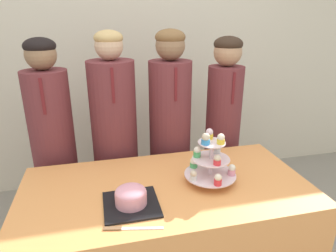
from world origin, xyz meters
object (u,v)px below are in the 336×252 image
object	(u,v)px
student_2	(170,141)
cake_knife	(123,229)
cupcake_stand	(211,160)
student_1	(116,148)
student_3	(222,137)
round_cake	(131,197)
student_0	(55,155)

from	to	relation	value
student_2	cake_knife	bearing A→B (deg)	-115.43
cake_knife	cupcake_stand	distance (m)	0.59
student_1	student_2	bearing A→B (deg)	-0.00
cupcake_stand	student_2	xyz separation A→B (m)	(-0.07, 0.62, -0.14)
cupcake_stand	student_3	distance (m)	0.72
round_cake	student_2	xyz separation A→B (m)	(0.38, 0.74, -0.06)
round_cake	student_2	world-z (taller)	student_2
student_0	student_3	xyz separation A→B (m)	(1.22, -0.00, 0.01)
cupcake_stand	student_1	distance (m)	0.79
cupcake_stand	student_1	world-z (taller)	student_1
round_cake	cake_knife	size ratio (longest dim) A/B	1.03
round_cake	cupcake_stand	xyz separation A→B (m)	(0.45, 0.12, 0.09)
round_cake	cupcake_stand	world-z (taller)	cupcake_stand
cupcake_stand	student_1	size ratio (longest dim) A/B	0.20
round_cake	student_0	bearing A→B (deg)	120.20
student_0	student_2	xyz separation A→B (m)	(0.81, 0.00, 0.02)
student_0	student_2	size ratio (longest dim) A/B	0.97
student_1	student_3	distance (m)	0.81
round_cake	student_3	distance (m)	1.08
cake_knife	student_3	xyz separation A→B (m)	(0.84, 0.91, -0.02)
student_0	student_1	size ratio (longest dim) A/B	0.98
cake_knife	cupcake_stand	xyz separation A→B (m)	(0.50, 0.28, 0.13)
student_2	student_1	bearing A→B (deg)	180.00
cupcake_stand	student_2	distance (m)	0.64
cupcake_stand	round_cake	bearing A→B (deg)	-164.97
student_3	student_1	bearing A→B (deg)	180.00
student_3	round_cake	bearing A→B (deg)	-136.77
student_2	student_3	world-z (taller)	student_2
round_cake	student_0	world-z (taller)	student_0
cake_knife	student_2	size ratio (longest dim) A/B	0.17
round_cake	student_1	world-z (taller)	student_1
cake_knife	student_1	xyz separation A→B (m)	(0.03, 0.91, -0.02)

